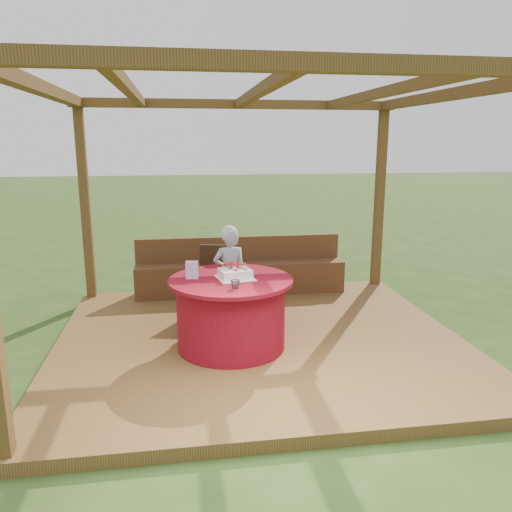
% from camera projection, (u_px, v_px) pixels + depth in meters
% --- Properties ---
extents(ground, '(60.00, 60.00, 0.00)m').
position_uv_depth(ground, '(259.00, 346.00, 5.69)').
color(ground, '#284416').
rests_on(ground, ground).
extents(deck, '(4.50, 4.00, 0.12)m').
position_uv_depth(deck, '(259.00, 341.00, 5.67)').
color(deck, brown).
rests_on(deck, ground).
extents(pergola, '(4.50, 4.00, 2.72)m').
position_uv_depth(pergola, '(260.00, 129.00, 5.15)').
color(pergola, brown).
rests_on(pergola, deck).
extents(bench, '(3.00, 0.42, 0.80)m').
position_uv_depth(bench, '(241.00, 275.00, 7.26)').
color(bench, brown).
rests_on(bench, deck).
extents(table, '(1.30, 1.30, 0.76)m').
position_uv_depth(table, '(231.00, 312.00, 5.30)').
color(table, maroon).
rests_on(table, deck).
extents(chair, '(0.50, 0.50, 0.86)m').
position_uv_depth(chair, '(215.00, 276.00, 6.40)').
color(chair, '#321E10').
rests_on(chair, deck).
extents(elderly_woman, '(0.43, 0.30, 1.17)m').
position_uv_depth(elderly_woman, '(230.00, 271.00, 6.17)').
color(elderly_woman, '#92B9D9').
rests_on(elderly_woman, deck).
extents(birthday_cake, '(0.43, 0.43, 0.17)m').
position_uv_depth(birthday_cake, '(235.00, 274.00, 5.21)').
color(birthday_cake, white).
rests_on(birthday_cake, table).
extents(gift_bag, '(0.13, 0.09, 0.18)m').
position_uv_depth(gift_bag, '(192.00, 270.00, 5.21)').
color(gift_bag, '#E292C6').
rests_on(gift_bag, table).
extents(drinking_glass, '(0.12, 0.12, 0.09)m').
position_uv_depth(drinking_glass, '(235.00, 284.00, 4.85)').
color(drinking_glass, silver).
rests_on(drinking_glass, table).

